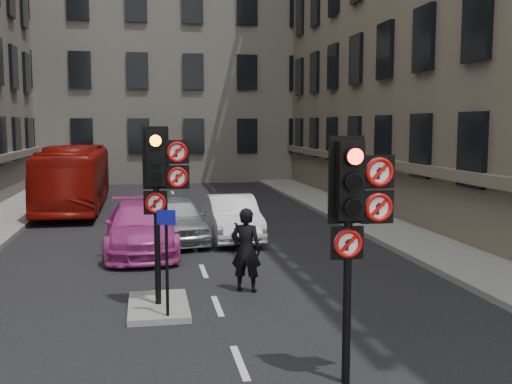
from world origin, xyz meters
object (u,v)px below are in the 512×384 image
object	(u,v)px
car_silver	(177,219)
car_pink	(141,228)
car_white	(232,217)
motorcyclist	(246,250)
motorcycle	(238,240)
bus_red	(75,178)
signal_far	(160,177)
info_sign	(167,248)
signal_near	(355,207)

from	to	relation	value
car_silver	car_pink	world-z (taller)	car_pink
car_white	motorcyclist	world-z (taller)	motorcyclist
car_white	motorcycle	distance (m)	2.54
car_silver	car_white	bearing A→B (deg)	-2.13
motorcyclist	bus_red	bearing A→B (deg)	-45.96
signal_far	info_sign	world-z (taller)	signal_far
bus_red	motorcycle	size ratio (longest dim) A/B	6.70
car_pink	motorcyclist	world-z (taller)	motorcyclist
bus_red	car_silver	bearing A→B (deg)	-64.25
car_silver	info_sign	xyz separation A→B (m)	(-0.57, -7.92, 0.72)
motorcycle	motorcyclist	xyz separation A→B (m)	(-0.39, -3.71, 0.50)
motorcyclist	car_silver	bearing A→B (deg)	-54.68
car_silver	car_white	xyz separation A→B (m)	(1.81, 0.12, -0.01)
signal_far	signal_near	bearing A→B (deg)	-56.98
signal_near	car_silver	bearing A→B (deg)	99.98
car_white	bus_red	distance (m)	10.02
car_pink	bus_red	xyz separation A→B (m)	(-2.91, 9.67, 0.68)
motorcycle	info_sign	world-z (taller)	info_sign
car_white	bus_red	xyz separation A→B (m)	(-5.84, 8.11, 0.70)
car_pink	car_white	bearing A→B (deg)	26.22
signal_near	signal_far	size ratio (longest dim) A/B	1.00
bus_red	signal_far	bearing A→B (deg)	-77.89
motorcyclist	signal_near	bearing A→B (deg)	122.01
motorcyclist	info_sign	bearing A→B (deg)	68.97
bus_red	car_white	bearing A→B (deg)	-54.57
signal_far	motorcyclist	size ratio (longest dim) A/B	1.89
car_white	signal_near	bearing A→B (deg)	-89.98
info_sign	motorcyclist	bearing A→B (deg)	59.70
car_silver	motorcyclist	distance (m)	6.24
car_white	car_pink	world-z (taller)	car_pink
bus_red	info_sign	world-z (taller)	bus_red
signal_near	info_sign	world-z (taller)	signal_near
signal_far	info_sign	distance (m)	1.51
car_silver	car_pink	bearing A→B (deg)	-133.77
car_silver	car_pink	distance (m)	1.82
signal_far	bus_red	world-z (taller)	signal_far
car_silver	bus_red	xyz separation A→B (m)	(-4.03, 8.23, 0.69)
car_silver	motorcyclist	xyz separation A→B (m)	(1.24, -6.11, 0.23)
signal_near	car_white	distance (m)	11.39
signal_far	bus_red	distance (m)	15.77
signal_near	car_silver	distance (m)	11.44
info_sign	bus_red	bearing A→B (deg)	116.67
signal_near	bus_red	size ratio (longest dim) A/B	0.36
car_white	info_sign	xyz separation A→B (m)	(-2.39, -8.05, 0.73)
motorcycle	car_silver	bearing A→B (deg)	117.82
signal_far	car_pink	world-z (taller)	signal_far
motorcyclist	info_sign	world-z (taller)	info_sign
signal_near	car_pink	xyz separation A→B (m)	(-3.07, 9.68, -1.86)
bus_red	info_sign	xyz separation A→B (m)	(3.46, -16.16, 0.03)
car_pink	motorcycle	distance (m)	2.92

